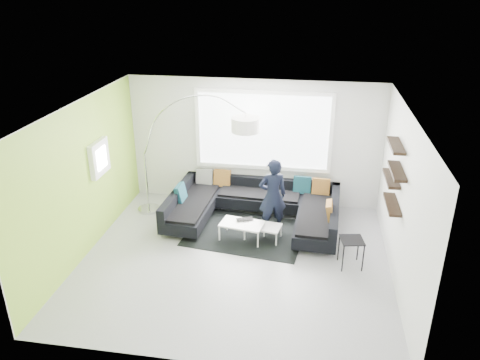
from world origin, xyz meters
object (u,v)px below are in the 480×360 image
coffee_table (252,231)px  arc_lamp (144,154)px  sectional_sofa (254,209)px  side_table (351,253)px  laptop (245,221)px  person (273,196)px

coffee_table → arc_lamp: bearing=170.2°
sectional_sofa → side_table: (1.90, -1.28, -0.06)m
arc_lamp → laptop: bearing=-15.8°
coffee_table → arc_lamp: (-2.42, 0.85, 1.14)m
side_table → person: person is taller
side_table → person: bearing=144.7°
sectional_sofa → coffee_table: sectional_sofa is taller
arc_lamp → person: 2.85m
person → side_table: bearing=125.4°
arc_lamp → coffee_table: bearing=-16.0°
sectional_sofa → person: bearing=-25.9°
coffee_table → person: 0.80m
sectional_sofa → laptop: (-0.09, -0.58, 0.04)m
arc_lamp → side_table: size_ratio=4.91×
sectional_sofa → laptop: size_ratio=9.08×
coffee_table → side_table: bearing=-9.6°
sectional_sofa → coffee_table: 0.66m
sectional_sofa → coffee_table: (0.06, -0.64, -0.15)m
sectional_sofa → arc_lamp: bearing=177.9°
arc_lamp → side_table: bearing=-15.9°
sectional_sofa → side_table: size_ratio=6.59×
coffee_table → side_table: 1.95m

